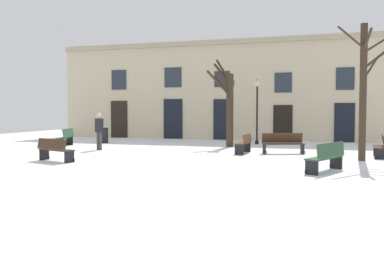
{
  "coord_description": "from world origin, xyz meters",
  "views": [
    {
      "loc": [
        4.91,
        -15.5,
        1.92
      ],
      "look_at": [
        0.0,
        1.99,
        1.12
      ],
      "focal_mm": 36.49,
      "sensor_mm": 36.0,
      "label": 1
    }
  ],
  "objects_px": {
    "streetlamp": "(257,104)",
    "bench_near_center_tree": "(55,150)",
    "bench_near_lamp": "(327,157)",
    "bench_facing_shops": "(283,143)",
    "tree_center": "(228,104)",
    "bench_back_to_back_left": "(66,137)",
    "bench_far_corner": "(244,143)",
    "bench_by_litter_bin": "(381,146)",
    "litter_bin": "(105,135)",
    "person_strolling": "(99,129)",
    "tree_left_of_center": "(364,88)"
  },
  "relations": [
    {
      "from": "bench_by_litter_bin",
      "to": "bench_near_lamp",
      "type": "height_order",
      "value": "bench_near_lamp"
    },
    {
      "from": "litter_bin",
      "to": "bench_near_lamp",
      "type": "bearing_deg",
      "value": -33.84
    },
    {
      "from": "tree_center",
      "to": "bench_far_corner",
      "type": "bearing_deg",
      "value": -66.95
    },
    {
      "from": "tree_center",
      "to": "litter_bin",
      "type": "distance_m",
      "value": 7.79
    },
    {
      "from": "bench_by_litter_bin",
      "to": "bench_near_center_tree",
      "type": "distance_m",
      "value": 13.07
    },
    {
      "from": "bench_near_lamp",
      "to": "bench_facing_shops",
      "type": "bearing_deg",
      "value": -134.55
    },
    {
      "from": "litter_bin",
      "to": "tree_left_of_center",
      "type": "bearing_deg",
      "value": -19.46
    },
    {
      "from": "bench_facing_shops",
      "to": "bench_near_center_tree",
      "type": "xyz_separation_m",
      "value": [
        -8.21,
        -5.06,
        -0.03
      ]
    },
    {
      "from": "bench_near_lamp",
      "to": "bench_back_to_back_left",
      "type": "bearing_deg",
      "value": -84.81
    },
    {
      "from": "bench_facing_shops",
      "to": "person_strolling",
      "type": "distance_m",
      "value": 8.79
    },
    {
      "from": "streetlamp",
      "to": "person_strolling",
      "type": "height_order",
      "value": "streetlamp"
    },
    {
      "from": "tree_center",
      "to": "streetlamp",
      "type": "xyz_separation_m",
      "value": [
        1.28,
        2.08,
        0.03
      ]
    },
    {
      "from": "litter_bin",
      "to": "bench_facing_shops",
      "type": "xyz_separation_m",
      "value": [
        10.52,
        -3.13,
        0.02
      ]
    },
    {
      "from": "tree_center",
      "to": "bench_far_corner",
      "type": "relative_size",
      "value": 3.02
    },
    {
      "from": "bench_by_litter_bin",
      "to": "person_strolling",
      "type": "height_order",
      "value": "person_strolling"
    },
    {
      "from": "tree_left_of_center",
      "to": "tree_center",
      "type": "bearing_deg",
      "value": 144.35
    },
    {
      "from": "tree_left_of_center",
      "to": "litter_bin",
      "type": "height_order",
      "value": "tree_left_of_center"
    },
    {
      "from": "bench_back_to_back_left",
      "to": "bench_near_center_tree",
      "type": "bearing_deg",
      "value": 13.67
    },
    {
      "from": "bench_near_lamp",
      "to": "person_strolling",
      "type": "distance_m",
      "value": 11.14
    },
    {
      "from": "tree_center",
      "to": "bench_back_to_back_left",
      "type": "height_order",
      "value": "tree_center"
    },
    {
      "from": "tree_left_of_center",
      "to": "bench_near_center_tree",
      "type": "bearing_deg",
      "value": -163.24
    },
    {
      "from": "litter_bin",
      "to": "bench_near_center_tree",
      "type": "distance_m",
      "value": 8.51
    },
    {
      "from": "tree_center",
      "to": "litter_bin",
      "type": "height_order",
      "value": "tree_center"
    },
    {
      "from": "bench_by_litter_bin",
      "to": "bench_near_lamp",
      "type": "xyz_separation_m",
      "value": [
        -2.4,
        -4.71,
        0.02
      ]
    },
    {
      "from": "streetlamp",
      "to": "bench_by_litter_bin",
      "type": "xyz_separation_m",
      "value": [
        5.63,
        -4.98,
        -1.83
      ]
    },
    {
      "from": "tree_center",
      "to": "bench_by_litter_bin",
      "type": "distance_m",
      "value": 7.71
    },
    {
      "from": "tree_center",
      "to": "tree_left_of_center",
      "type": "bearing_deg",
      "value": -35.65
    },
    {
      "from": "bench_near_lamp",
      "to": "person_strolling",
      "type": "height_order",
      "value": "person_strolling"
    },
    {
      "from": "bench_facing_shops",
      "to": "bench_far_corner",
      "type": "bearing_deg",
      "value": 172.65
    },
    {
      "from": "streetlamp",
      "to": "person_strolling",
      "type": "distance_m",
      "value": 9.02
    },
    {
      "from": "tree_left_of_center",
      "to": "bench_facing_shops",
      "type": "bearing_deg",
      "value": 151.39
    },
    {
      "from": "tree_center",
      "to": "bench_far_corner",
      "type": "xyz_separation_m",
      "value": [
        1.26,
        -2.97,
        -1.81
      ]
    },
    {
      "from": "streetlamp",
      "to": "bench_by_litter_bin",
      "type": "relative_size",
      "value": 2.08
    },
    {
      "from": "bench_far_corner",
      "to": "litter_bin",
      "type": "bearing_deg",
      "value": -106.24
    },
    {
      "from": "streetlamp",
      "to": "litter_bin",
      "type": "height_order",
      "value": "streetlamp"
    },
    {
      "from": "streetlamp",
      "to": "bench_far_corner",
      "type": "distance_m",
      "value": 5.37
    },
    {
      "from": "tree_center",
      "to": "streetlamp",
      "type": "bearing_deg",
      "value": 58.32
    },
    {
      "from": "tree_center",
      "to": "tree_left_of_center",
      "type": "xyz_separation_m",
      "value": [
        6.02,
        -4.32,
        0.53
      ]
    },
    {
      "from": "tree_center",
      "to": "bench_back_to_back_left",
      "type": "bearing_deg",
      "value": -165.88
    },
    {
      "from": "bench_by_litter_bin",
      "to": "bench_near_lamp",
      "type": "bearing_deg",
      "value": -19.5
    },
    {
      "from": "bench_back_to_back_left",
      "to": "bench_far_corner",
      "type": "distance_m",
      "value": 9.77
    },
    {
      "from": "tree_center",
      "to": "bench_back_to_back_left",
      "type": "relative_size",
      "value": 2.59
    },
    {
      "from": "bench_by_litter_bin",
      "to": "bench_near_lamp",
      "type": "relative_size",
      "value": 0.97
    },
    {
      "from": "tree_left_of_center",
      "to": "streetlamp",
      "type": "height_order",
      "value": "tree_left_of_center"
    },
    {
      "from": "tree_left_of_center",
      "to": "bench_by_litter_bin",
      "type": "relative_size",
      "value": 2.9
    },
    {
      "from": "streetlamp",
      "to": "litter_bin",
      "type": "relative_size",
      "value": 4.14
    },
    {
      "from": "bench_facing_shops",
      "to": "person_strolling",
      "type": "relative_size",
      "value": 1.05
    },
    {
      "from": "streetlamp",
      "to": "bench_near_center_tree",
      "type": "height_order",
      "value": "streetlamp"
    },
    {
      "from": "bench_back_to_back_left",
      "to": "bench_facing_shops",
      "type": "bearing_deg",
      "value": 71.03
    },
    {
      "from": "bench_by_litter_bin",
      "to": "tree_center",
      "type": "bearing_deg",
      "value": -105.31
    }
  ]
}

